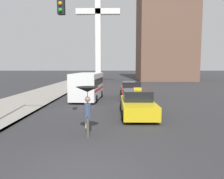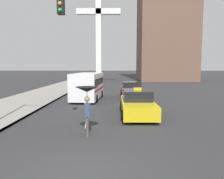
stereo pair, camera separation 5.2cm
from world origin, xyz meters
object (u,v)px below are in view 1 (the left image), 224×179
at_px(sedan_red, 131,90).
at_px(pedestrian_with_umbrella, 87,98).
at_px(monument_cross, 98,27).
at_px(traffic_light, 11,33).
at_px(ambulance_van, 88,85).
at_px(taxi, 137,104).

height_order(sedan_red, pedestrian_with_umbrella, pedestrian_with_umbrella).
xyz_separation_m(pedestrian_with_umbrella, monument_cross, (-1.66, 28.35, 7.74)).
distance_m(pedestrian_with_umbrella, monument_cross, 29.44).
xyz_separation_m(sedan_red, traffic_light, (-5.86, -10.39, 3.54)).
xyz_separation_m(sedan_red, ambulance_van, (-3.82, -1.19, 0.58)).
height_order(pedestrian_with_umbrella, traffic_light, traffic_light).
height_order(pedestrian_with_umbrella, monument_cross, monument_cross).
relative_size(sedan_red, pedestrian_with_umbrella, 2.12).
distance_m(taxi, traffic_light, 7.48).
height_order(taxi, traffic_light, traffic_light).
distance_m(taxi, monument_cross, 26.19).
bearing_deg(ambulance_van, pedestrian_with_umbrella, 101.22).
bearing_deg(pedestrian_with_umbrella, sedan_red, -18.57).
xyz_separation_m(taxi, monument_cross, (-4.08, 24.37, 8.66)).
height_order(taxi, sedan_red, taxi).
bearing_deg(monument_cross, ambulance_van, -88.61).
distance_m(taxi, ambulance_van, 6.93).
relative_size(ambulance_van, monument_cross, 0.32).
bearing_deg(taxi, pedestrian_with_umbrella, 58.73).
bearing_deg(taxi, monument_cross, -80.50).
height_order(ambulance_van, traffic_light, traffic_light).
relative_size(taxi, pedestrian_with_umbrella, 2.32).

